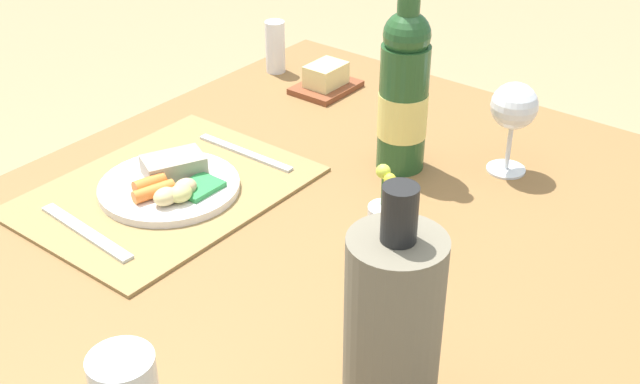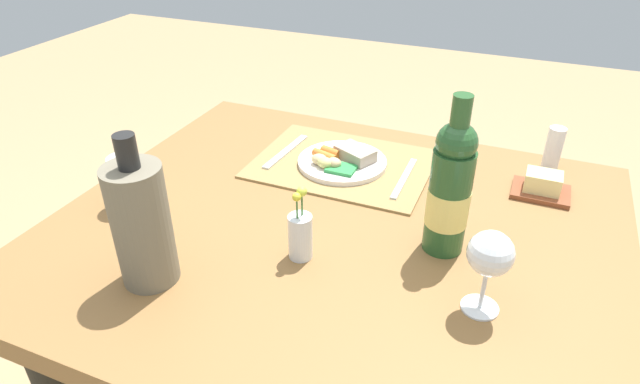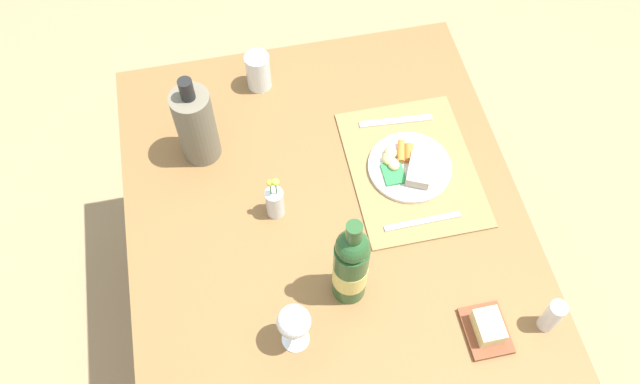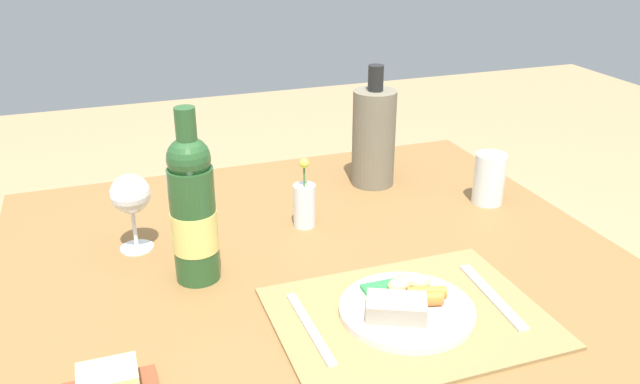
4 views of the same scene
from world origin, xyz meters
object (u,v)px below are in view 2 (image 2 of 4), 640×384
(fork, at_px, (404,178))
(wine_bottle, at_px, (450,189))
(dining_table, at_px, (336,264))
(butter_dish, at_px, (542,186))
(water_tumbler, at_px, (128,184))
(salt_shaker, at_px, (554,148))
(dinner_plate, at_px, (342,160))
(wine_glass, at_px, (490,256))
(cooler_bottle, at_px, (142,224))
(flower_vase, at_px, (300,234))
(knife, at_px, (286,151))

(fork, height_order, wine_bottle, wine_bottle)
(dining_table, distance_m, butter_dish, 0.51)
(water_tumbler, bearing_deg, salt_shaker, -147.83)
(butter_dish, bearing_deg, water_tumbler, 25.13)
(dinner_plate, xyz_separation_m, wine_bottle, (-0.31, 0.24, 0.12))
(dining_table, xyz_separation_m, salt_shaker, (-0.41, -0.45, 0.16))
(dinner_plate, xyz_separation_m, wine_glass, (-0.40, 0.39, 0.10))
(cooler_bottle, bearing_deg, butter_dish, -137.68)
(wine_glass, relative_size, flower_vase, 1.02)
(wine_bottle, bearing_deg, cooler_bottle, 32.09)
(cooler_bottle, height_order, flower_vase, cooler_bottle)
(wine_glass, bearing_deg, water_tumbler, -2.98)
(dinner_plate, distance_m, salt_shaker, 0.53)
(cooler_bottle, distance_m, flower_vase, 0.29)
(wine_glass, bearing_deg, wine_bottle, -57.04)
(knife, height_order, wine_glass, wine_glass)
(butter_dish, bearing_deg, wine_bottle, 59.67)
(knife, relative_size, butter_dish, 1.61)
(dining_table, distance_m, flower_vase, 0.21)
(fork, relative_size, cooler_bottle, 0.70)
(cooler_bottle, xyz_separation_m, butter_dish, (-0.65, -0.59, -0.10))
(fork, height_order, knife, same)
(cooler_bottle, bearing_deg, wine_bottle, -147.91)
(fork, distance_m, knife, 0.33)
(wine_bottle, xyz_separation_m, butter_dish, (-0.17, -0.29, -0.11))
(wine_bottle, bearing_deg, dinner_plate, -37.84)
(fork, xyz_separation_m, flower_vase, (0.11, 0.37, 0.04))
(dinner_plate, bearing_deg, wine_bottle, 142.16)
(wine_glass, bearing_deg, dinner_plate, -43.89)
(wine_bottle, distance_m, wine_glass, 0.18)
(knife, xyz_separation_m, wine_bottle, (-0.47, 0.25, 0.13))
(dinner_plate, relative_size, wine_bottle, 0.70)
(butter_dish, bearing_deg, dinner_plate, 6.57)
(dining_table, relative_size, salt_shaker, 10.80)
(dinner_plate, relative_size, knife, 1.08)
(water_tumbler, bearing_deg, butter_dish, -154.87)
(cooler_bottle, bearing_deg, dining_table, -131.24)
(flower_vase, bearing_deg, butter_dish, -134.55)
(salt_shaker, bearing_deg, butter_dish, 85.09)
(butter_dish, bearing_deg, salt_shaker, -94.91)
(dining_table, relative_size, knife, 5.70)
(fork, height_order, water_tumbler, water_tumbler)
(wine_glass, xyz_separation_m, flower_vase, (0.35, -0.01, -0.06))
(fork, bearing_deg, wine_glass, 121.33)
(wine_glass, distance_m, flower_vase, 0.35)
(dining_table, relative_size, water_tumbler, 10.10)
(knife, bearing_deg, butter_dish, -171.74)
(dining_table, distance_m, dinner_plate, 0.29)
(dinner_plate, bearing_deg, fork, 177.06)
(wine_bottle, bearing_deg, fork, -58.51)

